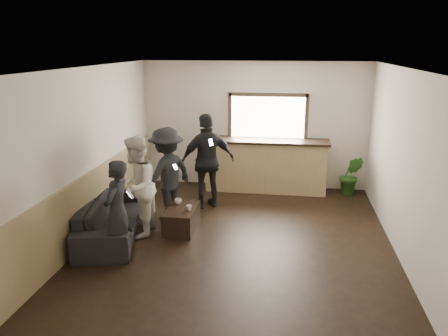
% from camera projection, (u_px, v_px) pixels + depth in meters
% --- Properties ---
extents(ground, '(5.00, 6.00, 0.01)m').
position_uv_depth(ground, '(238.00, 240.00, 7.27)').
color(ground, black).
extents(room_shell, '(5.01, 6.01, 2.80)m').
position_uv_depth(room_shell, '(193.00, 153.00, 6.97)').
color(room_shell, silver).
rests_on(room_shell, ground).
extents(bar_counter, '(2.70, 0.68, 2.13)m').
position_uv_depth(bar_counter, '(266.00, 162.00, 9.61)').
color(bar_counter, tan).
rests_on(bar_counter, ground).
extents(sofa, '(1.33, 2.36, 0.65)m').
position_uv_depth(sofa, '(111.00, 217.00, 7.39)').
color(sofa, black).
rests_on(sofa, ground).
extents(coffee_table, '(0.50, 0.89, 0.40)m').
position_uv_depth(coffee_table, '(182.00, 219.00, 7.64)').
color(coffee_table, black).
rests_on(coffee_table, ground).
extents(cup_a, '(0.17, 0.17, 0.10)m').
position_uv_depth(cup_a, '(178.00, 201.00, 7.77)').
color(cup_a, silver).
rests_on(cup_a, coffee_table).
extents(cup_b, '(0.14, 0.14, 0.09)m').
position_uv_depth(cup_b, '(189.00, 208.00, 7.48)').
color(cup_b, silver).
rests_on(cup_b, coffee_table).
extents(potted_plant, '(0.50, 0.42, 0.86)m').
position_uv_depth(potted_plant, '(351.00, 175.00, 9.36)').
color(potted_plant, '#2D6623').
rests_on(potted_plant, ground).
extents(person_a, '(0.47, 0.58, 1.53)m').
position_uv_depth(person_a, '(117.00, 210.00, 6.46)').
color(person_a, black).
rests_on(person_a, ground).
extents(person_b, '(0.72, 0.89, 1.72)m').
position_uv_depth(person_b, '(137.00, 187.00, 7.25)').
color(person_b, silver).
rests_on(person_b, ground).
extents(person_c, '(1.13, 1.28, 1.72)m').
position_uv_depth(person_c, '(167.00, 174.00, 7.97)').
color(person_c, black).
rests_on(person_c, ground).
extents(person_d, '(1.18, 0.93, 1.88)m').
position_uv_depth(person_d, '(208.00, 161.00, 8.53)').
color(person_d, black).
rests_on(person_d, ground).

